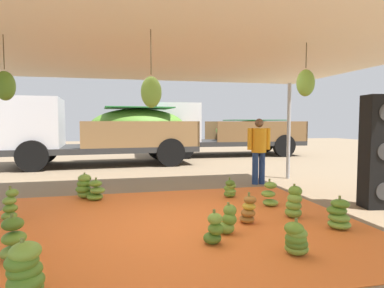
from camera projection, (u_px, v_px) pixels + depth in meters
ground_plane at (153, 186)px, 7.99m from camera, size 40.00×40.00×0.00m
tarp_orange at (174, 223)px, 5.07m from camera, size 5.73×4.69×0.01m
tent_canopy at (174, 51)px, 4.80m from camera, size 8.00×7.00×2.70m
banana_bunch_0 at (84, 187)px, 6.71m from camera, size 0.43×0.43×0.53m
banana_bunch_1 at (214, 230)px, 4.19m from camera, size 0.36×0.35×0.45m
banana_bunch_2 at (294, 203)px, 5.34m from camera, size 0.37×0.37×0.56m
banana_bunch_3 at (339, 215)px, 4.80m from camera, size 0.41×0.41×0.49m
banana_bunch_4 at (230, 189)px, 6.79m from camera, size 0.31×0.31×0.42m
banana_bunch_5 at (248, 210)px, 5.05m from camera, size 0.29×0.28×0.49m
banana_bunch_6 at (96, 191)px, 6.53m from camera, size 0.45×0.45×0.46m
banana_bunch_7 at (10, 206)px, 5.22m from camera, size 0.33×0.33×0.55m
banana_bunch_8 at (296, 239)px, 3.85m from camera, size 0.37×0.36×0.44m
banana_bunch_9 at (24, 272)px, 2.88m from camera, size 0.44×0.44×0.55m
banana_bunch_10 at (14, 240)px, 3.74m from camera, size 0.41×0.41×0.52m
banana_bunch_11 at (228, 220)px, 4.58m from camera, size 0.33×0.30×0.44m
banana_bunch_12 at (270, 195)px, 6.10m from camera, size 0.36×0.33×0.51m
cargo_truck_main at (101, 130)px, 11.94m from camera, size 6.70×2.83×2.40m
cargo_truck_far at (220, 130)px, 15.31m from camera, size 6.93×2.75×2.40m
worker_0 at (259, 146)px, 8.23m from camera, size 0.61×0.37×1.66m
speaker_stack at (377, 152)px, 5.95m from camera, size 0.55×0.48×2.07m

